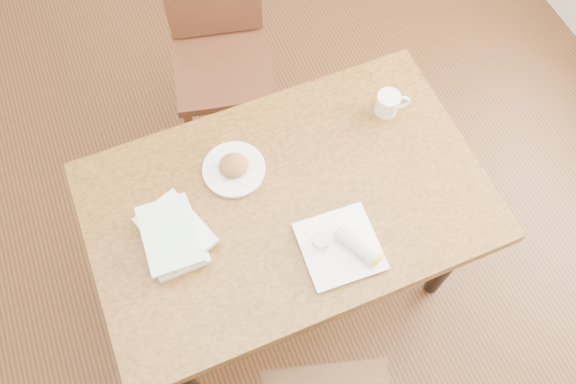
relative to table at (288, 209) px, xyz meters
name	(u,v)px	position (x,y,z in m)	size (l,w,h in m)	color
ground	(288,271)	(0.00, 0.00, -0.68)	(4.00, 5.00, 0.01)	#472814
table	(288,209)	(0.00, 0.00, 0.00)	(1.31, 0.82, 0.75)	brown
chair_far	(219,42)	(0.05, 0.89, -0.12)	(0.50, 0.50, 0.95)	#411D12
plate_scone	(234,168)	(-0.13, 0.16, 0.10)	(0.21, 0.21, 0.07)	white
coffee_mug	(389,103)	(0.46, 0.19, 0.12)	(0.12, 0.08, 0.08)	white
plate_burrito	(345,246)	(0.10, -0.23, 0.10)	(0.25, 0.25, 0.08)	white
book_stack	(173,234)	(-0.39, 0.01, 0.11)	(0.23, 0.28, 0.07)	white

